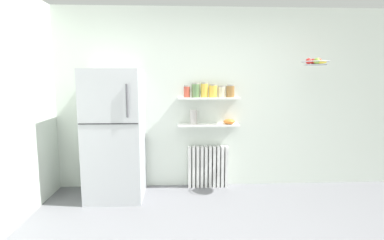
{
  "coord_description": "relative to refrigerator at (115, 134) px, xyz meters",
  "views": [
    {
      "loc": [
        -0.45,
        -2.27,
        1.6
      ],
      "look_at": [
        -0.26,
        1.6,
        1.05
      ],
      "focal_mm": 27.49,
      "sensor_mm": 36.0,
      "label": 1
    }
  ],
  "objects": [
    {
      "name": "ground_plane",
      "position": [
        1.29,
        -1.14,
        -0.86
      ],
      "size": [
        7.04,
        7.04,
        0.0
      ],
      "primitive_type": "plane",
      "color": "slate"
    },
    {
      "name": "back_wall",
      "position": [
        1.29,
        0.41,
        0.44
      ],
      "size": [
        7.04,
        0.1,
        2.6
      ],
      "primitive_type": "cube",
      "color": "silver",
      "rests_on": "ground_plane"
    },
    {
      "name": "refrigerator",
      "position": [
        0.0,
        0.0,
        0.0
      ],
      "size": [
        0.73,
        0.75,
        1.72
      ],
      "color": "#B7BABF",
      "rests_on": "ground_plane"
    },
    {
      "name": "radiator",
      "position": [
        1.28,
        0.28,
        -0.55
      ],
      "size": [
        0.59,
        0.12,
        0.61
      ],
      "color": "white",
      "rests_on": "ground_plane"
    },
    {
      "name": "wall_shelf_lower",
      "position": [
        1.28,
        0.25,
        0.07
      ],
      "size": [
        0.88,
        0.22,
        0.02
      ],
      "primitive_type": "cube",
      "color": "white"
    },
    {
      "name": "wall_shelf_upper",
      "position": [
        1.28,
        0.25,
        0.46
      ],
      "size": [
        0.88,
        0.22,
        0.02
      ],
      "primitive_type": "cube",
      "color": "white"
    },
    {
      "name": "storage_jar_0",
      "position": [
        0.97,
        0.25,
        0.56
      ],
      "size": [
        0.09,
        0.09,
        0.17
      ],
      "color": "#C64C38",
      "rests_on": "wall_shelf_upper"
    },
    {
      "name": "storage_jar_1",
      "position": [
        1.09,
        0.25,
        0.58
      ],
      "size": [
        0.11,
        0.11,
        0.21
      ],
      "color": "#5B7F4C",
      "rests_on": "wall_shelf_upper"
    },
    {
      "name": "storage_jar_2",
      "position": [
        1.22,
        0.25,
        0.58
      ],
      "size": [
        0.1,
        0.1,
        0.21
      ],
      "color": "yellow",
      "rests_on": "wall_shelf_upper"
    },
    {
      "name": "storage_jar_3",
      "position": [
        1.34,
        0.25,
        0.57
      ],
      "size": [
        0.12,
        0.12,
        0.19
      ],
      "color": "yellow",
      "rests_on": "wall_shelf_upper"
    },
    {
      "name": "storage_jar_4",
      "position": [
        1.46,
        0.25,
        0.56
      ],
      "size": [
        0.1,
        0.1,
        0.16
      ],
      "color": "beige",
      "rests_on": "wall_shelf_upper"
    },
    {
      "name": "storage_jar_5",
      "position": [
        1.59,
        0.25,
        0.56
      ],
      "size": [
        0.12,
        0.12,
        0.18
      ],
      "color": "olive",
      "rests_on": "wall_shelf_upper"
    },
    {
      "name": "vase",
      "position": [
        1.07,
        0.25,
        0.19
      ],
      "size": [
        0.11,
        0.11,
        0.21
      ],
      "primitive_type": "cylinder",
      "color": "#B2ADA8",
      "rests_on": "wall_shelf_lower"
    },
    {
      "name": "shelf_bowl",
      "position": [
        1.58,
        0.25,
        0.12
      ],
      "size": [
        0.17,
        0.17,
        0.07
      ],
      "primitive_type": "ellipsoid",
      "color": "orange",
      "rests_on": "wall_shelf_lower"
    },
    {
      "name": "hanging_fruit_basket",
      "position": [
        2.63,
        -0.11,
        0.95
      ],
      "size": [
        0.35,
        0.35,
        0.09
      ],
      "color": "#B2B2B7"
    }
  ]
}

